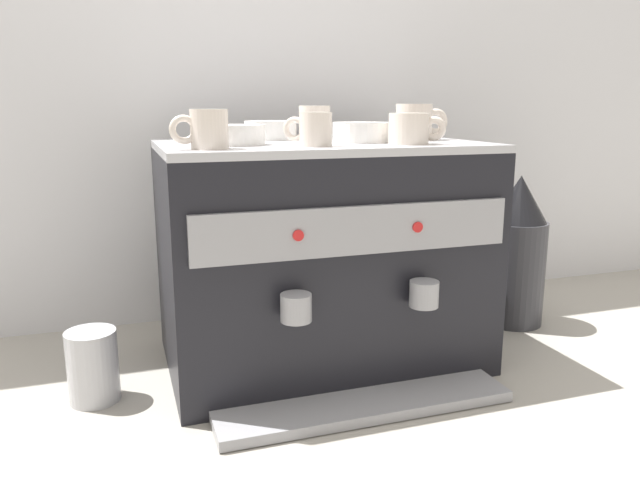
{
  "coord_description": "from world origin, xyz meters",
  "views": [
    {
      "loc": [
        -0.41,
        -1.23,
        0.56
      ],
      "look_at": [
        0.0,
        0.0,
        0.27
      ],
      "focal_mm": 34.28,
      "sensor_mm": 36.0,
      "label": 1
    }
  ],
  "objects_px": {
    "ceramic_cup_3": "(411,129)",
    "ceramic_bowl_2": "(233,135)",
    "coffee_grinder": "(516,253)",
    "milk_pitcher": "(93,366)",
    "ceramic_cup_4": "(314,129)",
    "ceramic_cup_2": "(207,129)",
    "espresso_machine": "(321,255)",
    "ceramic_cup_0": "(416,122)",
    "ceramic_bowl_0": "(270,131)",
    "ceramic_bowl_1": "(361,133)",
    "ceramic_cup_1": "(314,122)",
    "ceramic_bowl_3": "(385,131)"
  },
  "relations": [
    {
      "from": "milk_pitcher",
      "to": "ceramic_bowl_3",
      "type": "bearing_deg",
      "value": 14.73
    },
    {
      "from": "milk_pitcher",
      "to": "espresso_machine",
      "type": "bearing_deg",
      "value": 6.14
    },
    {
      "from": "ceramic_cup_3",
      "to": "ceramic_cup_4",
      "type": "xyz_separation_m",
      "value": [
        -0.2,
        0.0,
        0.0
      ]
    },
    {
      "from": "ceramic_cup_0",
      "to": "ceramic_bowl_0",
      "type": "distance_m",
      "value": 0.33
    },
    {
      "from": "ceramic_cup_1",
      "to": "ceramic_bowl_0",
      "type": "relative_size",
      "value": 0.95
    },
    {
      "from": "ceramic_bowl_2",
      "to": "coffee_grinder",
      "type": "distance_m",
      "value": 0.81
    },
    {
      "from": "espresso_machine",
      "to": "ceramic_bowl_1",
      "type": "xyz_separation_m",
      "value": [
        0.08,
        -0.02,
        0.26
      ]
    },
    {
      "from": "ceramic_bowl_1",
      "to": "coffee_grinder",
      "type": "relative_size",
      "value": 0.31
    },
    {
      "from": "ceramic_cup_0",
      "to": "ceramic_cup_1",
      "type": "distance_m",
      "value": 0.23
    },
    {
      "from": "ceramic_cup_4",
      "to": "ceramic_bowl_3",
      "type": "bearing_deg",
      "value": 43.35
    },
    {
      "from": "espresso_machine",
      "to": "milk_pitcher",
      "type": "relative_size",
      "value": 4.72
    },
    {
      "from": "ceramic_cup_0",
      "to": "espresso_machine",
      "type": "bearing_deg",
      "value": -177.34
    },
    {
      "from": "ceramic_bowl_3",
      "to": "ceramic_cup_4",
      "type": "bearing_deg",
      "value": -136.65
    },
    {
      "from": "ceramic_cup_4",
      "to": "ceramic_bowl_2",
      "type": "bearing_deg",
      "value": 145.86
    },
    {
      "from": "ceramic_bowl_0",
      "to": "ceramic_bowl_3",
      "type": "relative_size",
      "value": 0.96
    },
    {
      "from": "ceramic_bowl_3",
      "to": "ceramic_cup_1",
      "type": "bearing_deg",
      "value": 179.82
    },
    {
      "from": "espresso_machine",
      "to": "ceramic_cup_2",
      "type": "relative_size",
      "value": 6.37
    },
    {
      "from": "ceramic_bowl_1",
      "to": "coffee_grinder",
      "type": "distance_m",
      "value": 0.58
    },
    {
      "from": "ceramic_cup_1",
      "to": "ceramic_cup_3",
      "type": "distance_m",
      "value": 0.28
    },
    {
      "from": "espresso_machine",
      "to": "ceramic_bowl_0",
      "type": "distance_m",
      "value": 0.3
    },
    {
      "from": "ceramic_cup_1",
      "to": "coffee_grinder",
      "type": "xyz_separation_m",
      "value": [
        0.53,
        -0.07,
        -0.33
      ]
    },
    {
      "from": "espresso_machine",
      "to": "ceramic_cup_1",
      "type": "relative_size",
      "value": 5.94
    },
    {
      "from": "ceramic_bowl_3",
      "to": "ceramic_cup_3",
      "type": "bearing_deg",
      "value": -103.08
    },
    {
      "from": "ceramic_bowl_1",
      "to": "ceramic_bowl_2",
      "type": "relative_size",
      "value": 0.94
    },
    {
      "from": "ceramic_cup_1",
      "to": "ceramic_bowl_2",
      "type": "relative_size",
      "value": 0.88
    },
    {
      "from": "ceramic_cup_2",
      "to": "coffee_grinder",
      "type": "height_order",
      "value": "ceramic_cup_2"
    },
    {
      "from": "ceramic_cup_0",
      "to": "ceramic_cup_2",
      "type": "xyz_separation_m",
      "value": [
        -0.48,
        -0.14,
        -0.0
      ]
    },
    {
      "from": "coffee_grinder",
      "to": "milk_pitcher",
      "type": "distance_m",
      "value": 1.05
    },
    {
      "from": "ceramic_bowl_0",
      "to": "ceramic_bowl_2",
      "type": "xyz_separation_m",
      "value": [
        -0.11,
        -0.15,
        -0.0
      ]
    },
    {
      "from": "ceramic_bowl_0",
      "to": "ceramic_bowl_1",
      "type": "height_order",
      "value": "same"
    },
    {
      "from": "ceramic_cup_3",
      "to": "ceramic_bowl_1",
      "type": "distance_m",
      "value": 0.11
    },
    {
      "from": "ceramic_bowl_2",
      "to": "ceramic_cup_0",
      "type": "bearing_deg",
      "value": 4.62
    },
    {
      "from": "ceramic_cup_0",
      "to": "milk_pitcher",
      "type": "bearing_deg",
      "value": -174.97
    },
    {
      "from": "ceramic_cup_0",
      "to": "ceramic_bowl_3",
      "type": "relative_size",
      "value": 1.01
    },
    {
      "from": "ceramic_cup_4",
      "to": "ceramic_cup_3",
      "type": "bearing_deg",
      "value": -0.2
    },
    {
      "from": "ceramic_cup_1",
      "to": "ceramic_cup_2",
      "type": "xyz_separation_m",
      "value": [
        -0.28,
        -0.26,
        -0.0
      ]
    },
    {
      "from": "ceramic_cup_4",
      "to": "ceramic_cup_2",
      "type": "bearing_deg",
      "value": -176.4
    },
    {
      "from": "ceramic_cup_3",
      "to": "coffee_grinder",
      "type": "bearing_deg",
      "value": 23.83
    },
    {
      "from": "ceramic_bowl_2",
      "to": "ceramic_cup_3",
      "type": "bearing_deg",
      "value": -15.42
    },
    {
      "from": "ceramic_bowl_0",
      "to": "ceramic_bowl_1",
      "type": "distance_m",
      "value": 0.22
    },
    {
      "from": "ceramic_bowl_3",
      "to": "ceramic_cup_0",
      "type": "bearing_deg",
      "value": -80.68
    },
    {
      "from": "ceramic_cup_1",
      "to": "ceramic_bowl_2",
      "type": "xyz_separation_m",
      "value": [
        -0.22,
        -0.15,
        -0.02
      ]
    },
    {
      "from": "ceramic_cup_2",
      "to": "coffee_grinder",
      "type": "distance_m",
      "value": 0.89
    },
    {
      "from": "ceramic_cup_0",
      "to": "ceramic_cup_3",
      "type": "distance_m",
      "value": 0.15
    },
    {
      "from": "ceramic_cup_3",
      "to": "ceramic_bowl_2",
      "type": "xyz_separation_m",
      "value": [
        -0.34,
        0.09,
        -0.01
      ]
    },
    {
      "from": "espresso_machine",
      "to": "ceramic_cup_3",
      "type": "distance_m",
      "value": 0.33
    },
    {
      "from": "ceramic_cup_2",
      "to": "ceramic_cup_4",
      "type": "height_order",
      "value": "ceramic_cup_2"
    },
    {
      "from": "ceramic_cup_1",
      "to": "ceramic_bowl_0",
      "type": "height_order",
      "value": "ceramic_cup_1"
    },
    {
      "from": "ceramic_cup_0",
      "to": "milk_pitcher",
      "type": "height_order",
      "value": "ceramic_cup_0"
    },
    {
      "from": "ceramic_cup_3",
      "to": "ceramic_bowl_1",
      "type": "xyz_separation_m",
      "value": [
        -0.07,
        0.09,
        -0.01
      ]
    }
  ]
}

